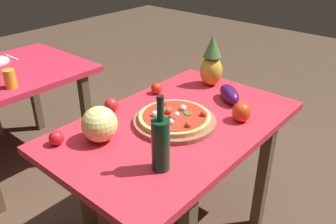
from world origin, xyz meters
TOP-DOWN VIEW (x-y plane):
  - display_table at (0.00, 0.00)m, footprint 1.31×0.82m
  - background_table at (-0.25, 1.36)m, footprint 1.08×0.86m
  - pizza_board at (-0.01, -0.00)m, footprint 0.42×0.42m
  - pizza at (-0.01, -0.00)m, footprint 0.37×0.37m
  - wine_bottle at (-0.34, -0.20)m, footprint 0.08×0.08m
  - pineapple_left at (0.52, 0.15)m, footprint 0.14×0.14m
  - melon at (-0.36, 0.16)m, footprint 0.17×0.17m
  - bell_pepper at (0.23, -0.24)m, footprint 0.10×0.10m
  - eggplant at (0.39, -0.07)m, footprint 0.19×0.21m
  - tomato_by_bottle at (0.19, 0.32)m, footprint 0.07×0.07m
  - tomato_at_corner at (-0.13, 0.35)m, footprint 0.08×0.08m
  - tomato_beside_pepper at (-0.52, 0.29)m, footprint 0.07×0.07m
  - drinking_glass_juice at (-0.33, 1.06)m, footprint 0.07×0.07m
  - knife_utensil at (-0.06, 1.60)m, footprint 0.02×0.18m

SIDE VIEW (x-z plane):
  - background_table at x=-0.25m, z-range 0.28..1.05m
  - display_table at x=0.00m, z-range 0.29..1.06m
  - knife_utensil at x=-0.06m, z-range 0.77..0.78m
  - pizza_board at x=-0.01m, z-range 0.77..0.79m
  - tomato_by_bottle at x=0.19m, z-range 0.77..0.84m
  - tomato_beside_pepper at x=-0.52m, z-range 0.77..0.84m
  - tomato_at_corner at x=-0.13m, z-range 0.77..0.84m
  - pizza at x=-0.01m, z-range 0.78..0.84m
  - eggplant at x=0.39m, z-range 0.77..0.86m
  - bell_pepper at x=0.23m, z-range 0.76..0.87m
  - drinking_glass_juice at x=-0.33m, z-range 0.77..0.89m
  - melon at x=-0.36m, z-range 0.77..0.94m
  - wine_bottle at x=-0.34m, z-range 0.73..1.06m
  - pineapple_left at x=0.52m, z-range 0.75..1.07m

